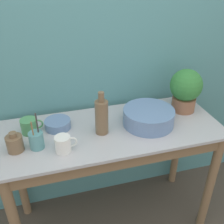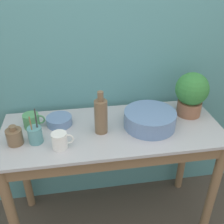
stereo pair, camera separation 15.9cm
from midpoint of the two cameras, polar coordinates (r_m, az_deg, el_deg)
The scene contains 10 objects.
wall_back at distance 1.81m, azimuth -5.61°, elevation 11.53°, with size 6.00×0.05×2.40m.
counter_table at distance 1.75m, azimuth -2.43°, elevation -8.97°, with size 1.39×0.58×0.85m.
potted_plant at distance 1.83m, azimuth 13.36°, elevation 4.86°, with size 0.22×0.22×0.30m.
bowl_wash_large at distance 1.68m, azimuth 5.27°, elevation -1.13°, with size 0.33×0.33×0.11m.
bottle_tall at distance 1.57m, azimuth -5.19°, elevation -1.04°, with size 0.08×0.08×0.27m.
bottle_short at distance 1.58m, azimuth -23.20°, elevation -6.35°, with size 0.09×0.09×0.12m.
mug_white at distance 1.49m, azimuth -13.61°, elevation -6.89°, with size 0.13×0.09×0.10m.
mug_green at distance 1.70m, azimuth -20.14°, elevation -2.95°, with size 0.14×0.10×0.09m.
bowl_small_blue at distance 1.70m, azimuth -14.39°, elevation -2.64°, with size 0.16×0.16×0.05m.
utensil_cup at distance 1.55m, azimuth -18.99°, elevation -5.85°, with size 0.08×0.08×0.22m.
Camera 1 is at (-0.37, -1.03, 1.78)m, focal length 42.00 mm.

